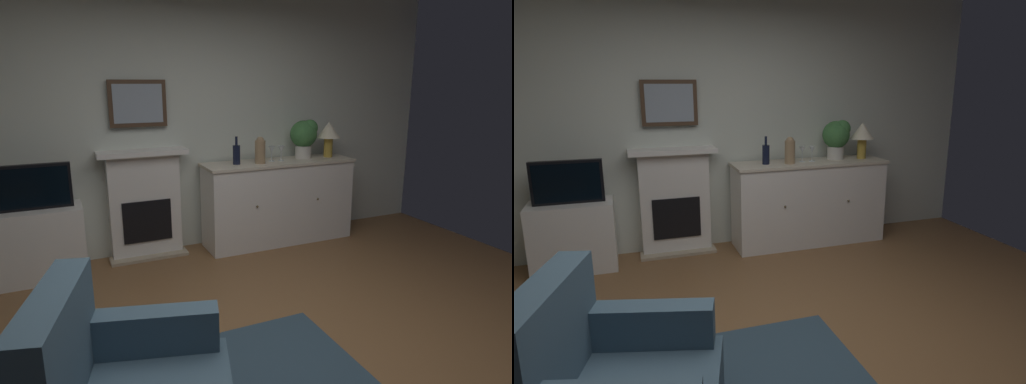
# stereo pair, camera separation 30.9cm
# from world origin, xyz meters

# --- Properties ---
(ground_plane) EXTENTS (6.18, 4.86, 0.10)m
(ground_plane) POSITION_xyz_m (0.00, 0.00, -0.05)
(ground_plane) COLOR brown
(ground_plane) RESTS_ON ground
(wall_rear) EXTENTS (6.18, 0.06, 2.86)m
(wall_rear) POSITION_xyz_m (0.00, 2.40, 1.43)
(wall_rear) COLOR silver
(wall_rear) RESTS_ON ground_plane
(fireplace_unit) EXTENTS (0.87, 0.30, 1.10)m
(fireplace_unit) POSITION_xyz_m (-0.38, 2.27, 0.55)
(fireplace_unit) COLOR white
(fireplace_unit) RESTS_ON ground_plane
(framed_picture) EXTENTS (0.55, 0.04, 0.45)m
(framed_picture) POSITION_xyz_m (-0.38, 2.32, 1.54)
(framed_picture) COLOR #473323
(sideboard_cabinet) EXTENTS (1.68, 0.49, 0.91)m
(sideboard_cabinet) POSITION_xyz_m (1.04, 2.09, 0.46)
(sideboard_cabinet) COLOR white
(sideboard_cabinet) RESTS_ON ground_plane
(table_lamp) EXTENTS (0.26, 0.26, 0.40)m
(table_lamp) POSITION_xyz_m (1.67, 2.09, 1.19)
(table_lamp) COLOR #B79338
(table_lamp) RESTS_ON sideboard_cabinet
(wine_bottle) EXTENTS (0.08, 0.08, 0.29)m
(wine_bottle) POSITION_xyz_m (0.55, 2.09, 1.02)
(wine_bottle) COLOR black
(wine_bottle) RESTS_ON sideboard_cabinet
(wine_glass_left) EXTENTS (0.07, 0.07, 0.16)m
(wine_glass_left) POSITION_xyz_m (0.96, 2.11, 1.04)
(wine_glass_left) COLOR silver
(wine_glass_left) RESTS_ON sideboard_cabinet
(wine_glass_center) EXTENTS (0.07, 0.07, 0.16)m
(wine_glass_center) POSITION_xyz_m (1.07, 2.09, 1.04)
(wine_glass_center) COLOR silver
(wine_glass_center) RESTS_ON sideboard_cabinet
(vase_decorative) EXTENTS (0.11, 0.11, 0.28)m
(vase_decorative) POSITION_xyz_m (0.80, 2.04, 1.05)
(vase_decorative) COLOR #9E7F5B
(vase_decorative) RESTS_ON sideboard_cabinet
(tv_cabinet) EXTENTS (0.75, 0.42, 0.66)m
(tv_cabinet) POSITION_xyz_m (-1.36, 2.11, 0.33)
(tv_cabinet) COLOR white
(tv_cabinet) RESTS_ON ground_plane
(tv_set) EXTENTS (0.62, 0.07, 0.40)m
(tv_set) POSITION_xyz_m (-1.36, 2.09, 0.86)
(tv_set) COLOR black
(tv_set) RESTS_ON tv_cabinet
(potted_plant_small) EXTENTS (0.30, 0.30, 0.43)m
(potted_plant_small) POSITION_xyz_m (1.38, 2.14, 1.17)
(potted_plant_small) COLOR beige
(potted_plant_small) RESTS_ON sideboard_cabinet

